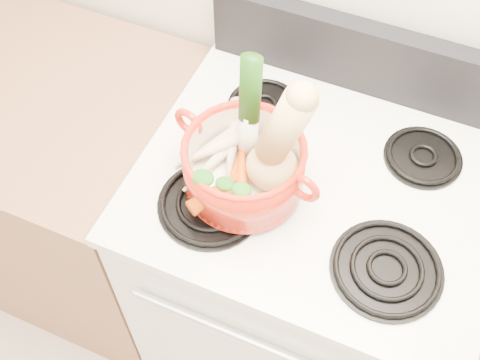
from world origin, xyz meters
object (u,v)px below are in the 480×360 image
at_px(squash, 279,141).
at_px(dutch_oven, 244,166).
at_px(leek, 249,111).
at_px(stove_body, 302,277).

bearing_deg(squash, dutch_oven, -171.92).
bearing_deg(squash, leek, 149.24).
bearing_deg(leek, stove_body, 7.57).
height_order(dutch_oven, leek, leek).
distance_m(stove_body, squash, 0.68).
relative_size(dutch_oven, squash, 0.91).
relative_size(stove_body, leek, 3.24).
distance_m(dutch_oven, leek, 0.12).
xyz_separation_m(dutch_oven, squash, (0.07, 0.01, 0.10)).
distance_m(squash, leek, 0.09).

